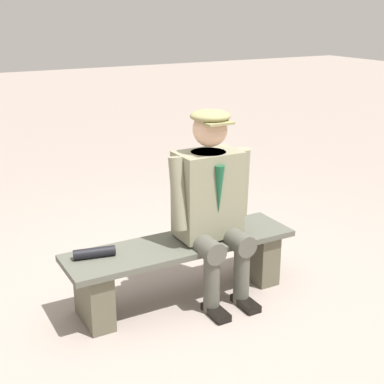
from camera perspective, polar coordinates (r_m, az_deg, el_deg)
ground_plane at (r=3.96m, az=-1.07°, el=-10.89°), size 30.00×30.00×0.00m
bench at (r=3.83m, az=-1.09°, el=-7.31°), size 1.62×0.43×0.43m
seated_man at (r=3.71m, az=2.06°, el=-0.65°), size 0.60×0.58×1.32m
rolled_magazine at (r=3.59m, az=-10.10°, el=-6.22°), size 0.27×0.12×0.07m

